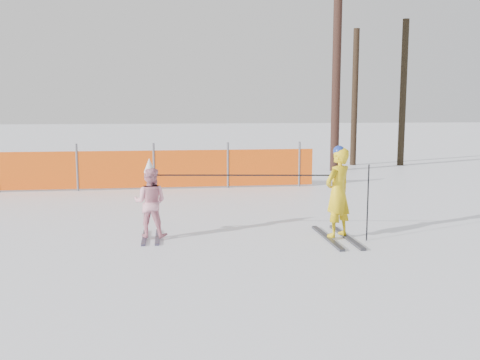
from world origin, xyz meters
The scene contains 6 objects.
ground centered at (0.00, 0.00, 0.00)m, with size 120.00×120.00×0.00m, color white.
adult centered at (1.63, 0.26, 0.78)m, with size 0.66×1.65×1.58m.
child centered at (-1.50, 0.70, 0.63)m, with size 0.66×1.06×1.37m.
ski_poles centered at (0.68, 0.35, 0.95)m, with size 3.47×0.65×1.28m.
safety_fence centered at (-4.42, 6.14, 0.56)m, with size 14.40×0.06×1.25m.
tree_trunks centered at (5.58, 10.28, 3.10)m, with size 3.28×1.90×7.09m.
Camera 1 is at (-1.16, -8.29, 2.23)m, focal length 40.00 mm.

